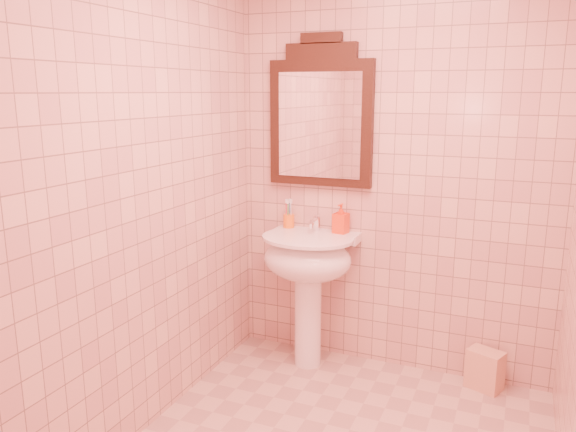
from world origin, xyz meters
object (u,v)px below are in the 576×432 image
at_px(pedestal_sink, 308,267).
at_px(mirror, 320,117).
at_px(towel, 485,370).
at_px(toothbrush_cup, 289,221).
at_px(soap_dispenser, 341,219).

bearing_deg(pedestal_sink, mirror, 90.00).
bearing_deg(towel, toothbrush_cup, 178.35).
bearing_deg(soap_dispenser, pedestal_sink, -125.76).
bearing_deg(pedestal_sink, towel, 6.75).
distance_m(mirror, soap_dispenser, 0.65).
bearing_deg(towel, mirror, 176.19).
height_order(mirror, soap_dispenser, mirror).
distance_m(pedestal_sink, toothbrush_cup, 0.36).
bearing_deg(toothbrush_cup, soap_dispenser, -0.54).
xyz_separation_m(pedestal_sink, soap_dispenser, (0.16, 0.16, 0.30)).
xyz_separation_m(mirror, soap_dispenser, (0.16, -0.04, -0.63)).
xyz_separation_m(soap_dispenser, towel, (0.93, -0.03, -0.84)).
xyz_separation_m(toothbrush_cup, towel, (1.29, -0.04, -0.79)).
bearing_deg(soap_dispenser, toothbrush_cup, -171.86).
bearing_deg(toothbrush_cup, towel, -1.65).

